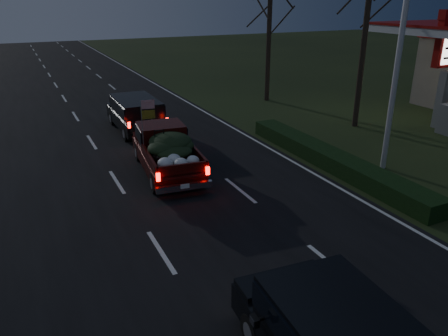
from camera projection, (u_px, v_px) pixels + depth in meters
name	position (u px, v px, depth m)	size (l,w,h in m)	color
ground	(161.00, 252.00, 11.21)	(120.00, 120.00, 0.00)	black
road_asphalt	(161.00, 252.00, 11.21)	(14.00, 120.00, 0.02)	black
hedge_row	(331.00, 159.00, 16.75)	(1.00, 10.00, 0.60)	black
light_pole	(404.00, 17.00, 14.69)	(0.50, 0.90, 9.16)	silver
bare_tree_far	(270.00, 12.00, 25.65)	(3.60, 3.60, 7.00)	black
pickup_truck	(166.00, 148.00, 16.01)	(2.27, 4.86, 2.46)	#3A0A07
lead_suv	(136.00, 111.00, 20.91)	(1.94, 4.59, 1.31)	black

